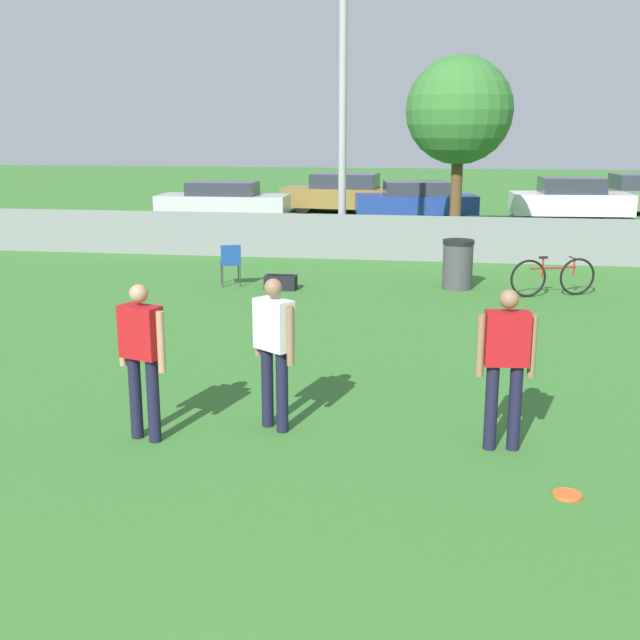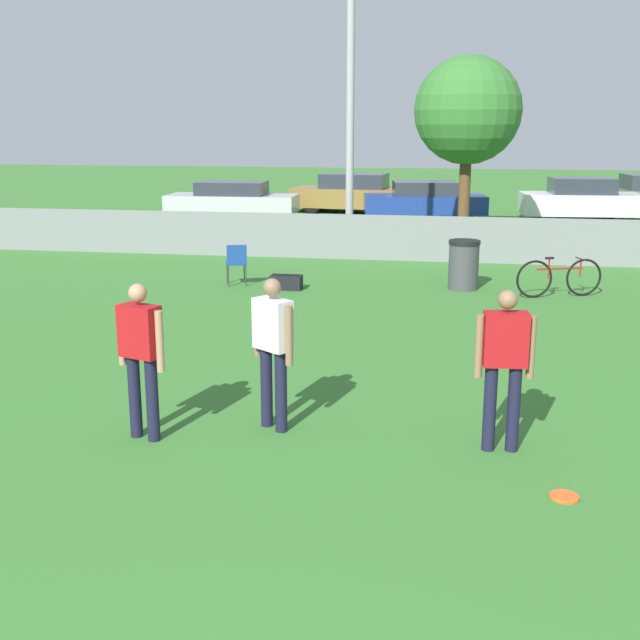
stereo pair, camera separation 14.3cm
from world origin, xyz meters
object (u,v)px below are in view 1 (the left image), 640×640
at_px(parked_car_silver, 223,200).
at_px(parked_car_tan, 345,193).
at_px(light_pole, 343,59).
at_px(parked_car_blue, 415,200).
at_px(bicycle_sideline, 553,277).
at_px(tree_near_pole, 459,111).
at_px(folding_chair_sideline, 231,261).
at_px(player_thrower_red, 506,358).
at_px(parked_car_white, 571,199).
at_px(gear_bag_sideline, 281,282).
at_px(player_receiver_white, 274,343).
at_px(trash_bin, 458,264).
at_px(frisbee_disc, 567,495).
at_px(player_defender_red, 142,351).

bearing_deg(parked_car_silver, parked_car_tan, 32.43).
bearing_deg(light_pole, parked_car_silver, 126.77).
bearing_deg(parked_car_blue, light_pole, -110.62).
xyz_separation_m(bicycle_sideline, parked_car_tan, (-5.88, 14.40, 0.32)).
bearing_deg(tree_near_pole, parked_car_silver, 151.82).
bearing_deg(parked_car_silver, folding_chair_sideline, -75.62).
bearing_deg(player_thrower_red, parked_car_white, 74.24).
bearing_deg(gear_bag_sideline, player_receiver_white, -78.72).
bearing_deg(trash_bin, player_receiver_white, -104.03).
bearing_deg(player_thrower_red, gear_bag_sideline, 110.84).
distance_m(player_receiver_white, parked_car_blue, 20.23).
relative_size(player_receiver_white, folding_chair_sideline, 1.94).
bearing_deg(parked_car_blue, parked_car_silver, 178.57).
relative_size(tree_near_pole, player_thrower_red, 3.04).
height_order(frisbee_disc, parked_car_tan, parked_car_tan).
distance_m(light_pole, trash_bin, 6.83).
distance_m(parked_car_tan, parked_car_white, 8.11).
distance_m(tree_near_pole, frisbee_disc, 16.64).
bearing_deg(folding_chair_sideline, gear_bag_sideline, 149.67).
distance_m(tree_near_pole, trash_bin, 7.61).
distance_m(light_pole, parked_car_silver, 9.46).
bearing_deg(parked_car_white, player_receiver_white, -110.03).
xyz_separation_m(tree_near_pole, gear_bag_sideline, (-3.48, -7.59, -3.44)).
xyz_separation_m(light_pole, parked_car_tan, (-1.14, 9.52, -4.09)).
relative_size(player_thrower_red, gear_bag_sideline, 2.66).
bearing_deg(parked_car_blue, player_receiver_white, -100.98).
xyz_separation_m(trash_bin, parked_car_silver, (-8.02, 11.24, 0.14)).
bearing_deg(parked_car_blue, player_thrower_red, -94.23).
relative_size(bicycle_sideline, gear_bag_sideline, 2.64).
xyz_separation_m(player_thrower_red, parked_car_tan, (-4.45, 22.22, -0.27)).
height_order(player_defender_red, gear_bag_sideline, player_defender_red).
distance_m(folding_chair_sideline, parked_car_silver, 12.19).
distance_m(tree_near_pole, folding_chair_sideline, 9.22).
distance_m(tree_near_pole, parked_car_white, 7.62).
bearing_deg(light_pole, player_thrower_red, -75.38).
relative_size(player_defender_red, bicycle_sideline, 1.01).
height_order(folding_chair_sideline, bicycle_sideline, folding_chair_sideline).
xyz_separation_m(light_pole, player_thrower_red, (3.31, -12.69, -3.82)).
height_order(light_pole, parked_car_blue, light_pole).
distance_m(light_pole, parked_car_blue, 8.89).
bearing_deg(parked_car_tan, player_thrower_red, -73.89).
relative_size(folding_chair_sideline, parked_car_white, 0.21).
distance_m(parked_car_silver, parked_car_white, 12.07).
relative_size(bicycle_sideline, trash_bin, 1.67).
distance_m(gear_bag_sideline, parked_car_white, 15.37).
relative_size(player_defender_red, frisbee_disc, 6.32).
bearing_deg(parked_car_tan, parked_car_blue, -28.96).
relative_size(trash_bin, parked_car_tan, 0.21).
relative_size(tree_near_pole, parked_car_blue, 1.16).
bearing_deg(parked_car_white, parked_car_blue, -177.07).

